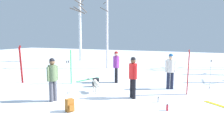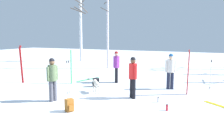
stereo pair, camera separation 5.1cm
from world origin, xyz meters
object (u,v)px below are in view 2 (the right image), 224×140
(water_bottle_0, at_px, (158,100))
(ski_poles_1, at_px, (211,74))
(person_0, at_px, (133,75))
(backpack_1, at_px, (96,82))
(person_3, at_px, (116,65))
(ski_pair_planted_2, at_px, (21,64))
(backpack_0, at_px, (69,105))
(water_bottle_1, at_px, (167,108))
(birch_tree_0, at_px, (81,19))
(ski_pair_planted_0, at_px, (71,67))
(ski_pair_planted_1, at_px, (188,72))
(person_1, at_px, (52,77))
(ski_poles_0, at_px, (68,76))
(person_2, at_px, (171,69))
(dog, at_px, (96,84))
(ski_pair_lying_0, at_px, (88,79))
(birch_tree_1, at_px, (107,23))

(water_bottle_0, bearing_deg, ski_poles_1, 62.71)
(person_0, bearing_deg, backpack_1, 151.56)
(person_3, height_order, ski_pair_planted_2, ski_pair_planted_2)
(backpack_0, relative_size, water_bottle_1, 1.89)
(water_bottle_0, relative_size, birch_tree_0, 0.03)
(ski_poles_1, xyz_separation_m, water_bottle_0, (-1.70, -3.30, -0.66))
(ski_pair_planted_0, distance_m, ski_poles_1, 7.01)
(ski_pair_planted_1, relative_size, backpack_1, 4.49)
(person_1, xyz_separation_m, ski_poles_1, (5.51, 4.86, -0.22))
(ski_pair_planted_1, bearing_deg, person_1, -144.74)
(ski_poles_0, relative_size, backpack_0, 3.37)
(backpack_0, height_order, water_bottle_1, backpack_0)
(ski_poles_0, distance_m, water_bottle_0, 4.01)
(ski_pair_planted_1, bearing_deg, person_2, 139.29)
(backpack_1, bearing_deg, person_0, -28.44)
(backpack_0, bearing_deg, water_bottle_1, 25.90)
(backpack_0, distance_m, backpack_1, 4.02)
(ski_poles_1, xyz_separation_m, backpack_0, (-4.18, -5.68, -0.54))
(person_0, xyz_separation_m, person_3, (-1.93, 2.74, 0.00))
(person_3, bearing_deg, backpack_1, -109.84)
(person_0, xyz_separation_m, person_2, (1.06, 2.34, 0.00))
(ski_pair_planted_2, xyz_separation_m, backpack_0, (5.24, -3.10, -0.79))
(ski_pair_planted_0, xyz_separation_m, ski_pair_planted_1, (5.96, 0.12, 0.08))
(person_2, height_order, backpack_0, person_2)
(person_2, xyz_separation_m, water_bottle_0, (0.05, -2.52, -0.88))
(dog, xyz_separation_m, backpack_0, (0.46, -2.76, -0.17))
(ski_poles_1, distance_m, water_bottle_1, 4.42)
(ski_pair_lying_0, height_order, birch_tree_0, birch_tree_0)
(ski_poles_1, relative_size, birch_tree_0, 0.18)
(person_2, height_order, ski_pair_planted_2, ski_pair_planted_2)
(person_0, xyz_separation_m, ski_poles_1, (2.81, 3.12, -0.22))
(ski_pair_lying_0, bearing_deg, birch_tree_1, 102.56)
(ski_pair_planted_2, relative_size, backpack_1, 4.61)
(birch_tree_1, bearing_deg, ski_pair_planted_0, -82.20)
(dog, distance_m, birch_tree_0, 14.05)
(birch_tree_0, bearing_deg, dog, -55.26)
(person_2, xyz_separation_m, backpack_1, (-3.51, -1.02, -0.77))
(person_3, bearing_deg, dog, -87.43)
(backpack_0, xyz_separation_m, birch_tree_0, (-8.18, 13.91, 3.85))
(backpack_0, bearing_deg, backpack_1, 105.56)
(ski_pair_lying_0, distance_m, backpack_1, 2.01)
(ski_pair_planted_2, height_order, ski_pair_lying_0, ski_pair_planted_2)
(ski_pair_planted_0, distance_m, ski_poles_0, 2.28)
(person_2, relative_size, water_bottle_1, 7.37)
(ski_pair_lying_0, bearing_deg, person_1, -76.83)
(ski_pair_planted_1, height_order, backpack_1, ski_pair_planted_1)
(ski_pair_lying_0, xyz_separation_m, water_bottle_1, (5.41, -3.91, 0.10))
(ski_pair_planted_2, relative_size, ski_poles_0, 1.37)
(person_2, height_order, ski_pair_planted_0, ski_pair_planted_0)
(person_1, bearing_deg, person_2, 47.35)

